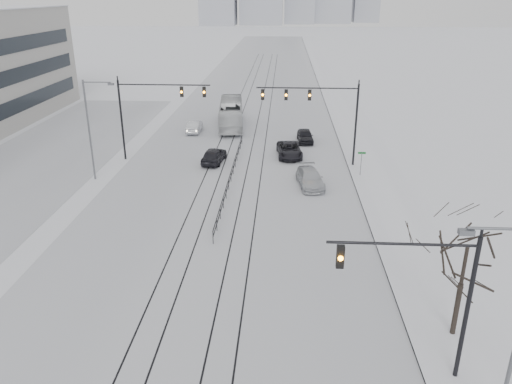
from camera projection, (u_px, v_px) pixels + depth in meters
name	position (u px, v px, depth m)	size (l,w,h in m)	color
road	(252.00, 109.00, 72.78)	(22.00, 260.00, 0.02)	silver
sidewalk_east	(345.00, 110.00, 72.05)	(5.00, 260.00, 0.16)	silver
curb	(328.00, 110.00, 72.19)	(0.10, 260.00, 0.12)	gray
parking_strip	(40.00, 160.00, 50.64)	(14.00, 60.00, 0.03)	silver
tram_rails	(241.00, 149.00, 54.24)	(5.30, 180.00, 0.01)	black
traffic_mast_near	(431.00, 289.00, 20.48)	(6.10, 0.37, 7.00)	black
traffic_mast_ne	(321.00, 108.00, 47.04)	(9.60, 0.37, 8.00)	black
traffic_mast_nw	(150.00, 105.00, 48.90)	(9.10, 0.37, 8.00)	black
street_light_east	(512.00, 322.00, 17.37)	(2.73, 0.25, 9.00)	#595B60
street_light_west	(92.00, 123.00, 43.67)	(2.73, 0.25, 9.00)	#595B60
bare_tree	(466.00, 256.00, 23.17)	(4.40, 4.40, 6.10)	black
median_fence	(231.00, 176.00, 44.78)	(0.06, 24.00, 1.00)	black
street_sign	(361.00, 160.00, 45.63)	(0.70, 0.06, 2.40)	#595B60
sedan_sb_inner	(214.00, 155.00, 49.70)	(1.83, 4.56, 1.55)	black
sedan_sb_outer	(194.00, 126.00, 60.67)	(1.50, 4.31, 1.42)	silver
sedan_nb_front	(289.00, 150.00, 51.57)	(2.40, 5.21, 1.45)	black
sedan_nb_right	(310.00, 178.00, 43.72)	(2.01, 4.95, 1.44)	#B5B9BE
sedan_nb_far	(305.00, 136.00, 56.62)	(1.70, 4.22, 1.44)	black
box_truck	(231.00, 114.00, 62.81)	(2.77, 11.83, 3.29)	silver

